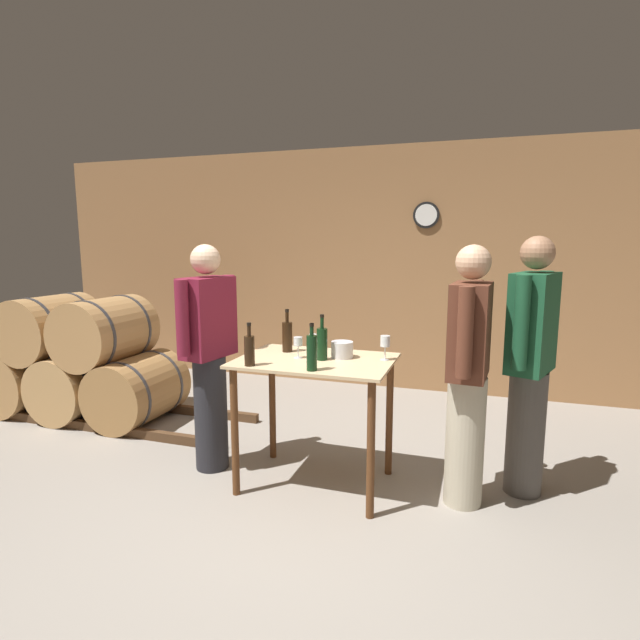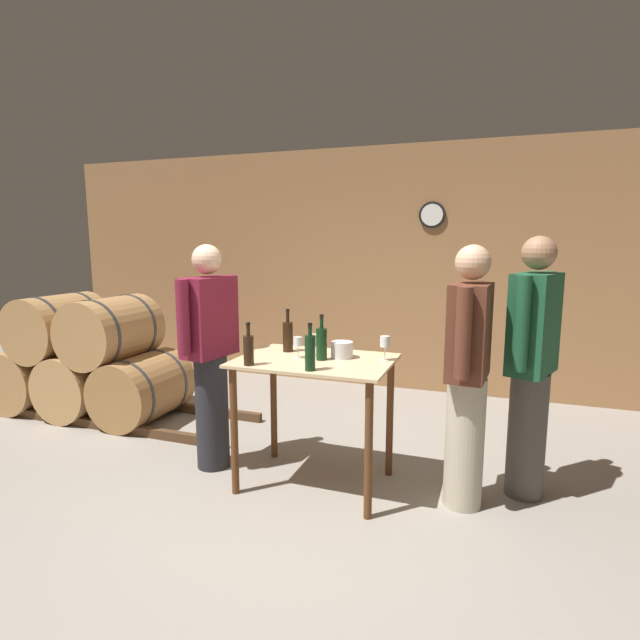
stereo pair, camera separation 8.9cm
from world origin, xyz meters
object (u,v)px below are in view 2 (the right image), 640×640
at_px(person_visitor_with_scarf, 468,372).
at_px(person_visitor_bearded, 532,363).
at_px(wine_glass_near_center, 313,340).
at_px(wine_bottle_left, 288,336).
at_px(ice_bucket, 342,350).
at_px(person_host, 210,352).
at_px(wine_glass_near_right, 385,342).
at_px(wine_bottle_center, 322,343).
at_px(wine_bottle_right, 310,351).
at_px(wine_bottle_far_left, 249,349).
at_px(wine_glass_near_left, 298,342).

relative_size(person_visitor_with_scarf, person_visitor_bearded, 0.97).
bearing_deg(person_visitor_with_scarf, wine_glass_near_center, 177.99).
xyz_separation_m(wine_bottle_left, person_visitor_bearded, (1.62, 0.17, -0.10)).
distance_m(ice_bucket, person_host, 0.98).
bearing_deg(wine_glass_near_right, person_host, -174.71).
bearing_deg(wine_bottle_center, person_visitor_with_scarf, 3.67).
relative_size(wine_bottle_left, person_visitor_bearded, 0.18).
xyz_separation_m(wine_bottle_right, wine_glass_near_right, (0.37, 0.41, 0.00)).
bearing_deg(ice_bucket, wine_bottle_right, -102.33).
bearing_deg(person_visitor_bearded, wine_bottle_far_left, -159.79).
xyz_separation_m(wine_glass_near_left, wine_glass_near_center, (0.07, 0.10, 0.00)).
height_order(wine_bottle_far_left, wine_bottle_right, wine_bottle_right).
bearing_deg(wine_bottle_right, wine_glass_near_left, 124.82).
relative_size(wine_glass_near_left, person_visitor_bearded, 0.08).
height_order(wine_bottle_left, person_visitor_with_scarf, person_visitor_with_scarf).
xyz_separation_m(wine_bottle_left, wine_bottle_right, (0.34, -0.44, 0.00)).
xyz_separation_m(wine_glass_near_center, person_visitor_bearded, (1.40, 0.24, -0.10)).
xyz_separation_m(wine_bottle_right, ice_bucket, (0.08, 0.38, -0.06)).
distance_m(wine_glass_near_center, person_host, 0.78).
distance_m(wine_glass_near_left, wine_glass_near_center, 0.12).
relative_size(wine_bottle_far_left, person_visitor_with_scarf, 0.17).
height_order(wine_glass_near_right, person_visitor_with_scarf, person_visitor_with_scarf).
height_order(wine_bottle_center, wine_glass_near_left, wine_bottle_center).
height_order(wine_glass_near_left, person_host, person_host).
distance_m(wine_bottle_left, wine_bottle_right, 0.55).
distance_m(wine_glass_near_left, wine_glass_near_right, 0.58).
bearing_deg(person_visitor_with_scarf, ice_bucket, 177.11).
height_order(wine_glass_near_center, wine_glass_near_right, wine_glass_near_right).
height_order(wine_bottle_left, person_host, person_host).
height_order(wine_bottle_far_left, wine_glass_near_left, wine_bottle_far_left).
distance_m(ice_bucket, person_visitor_with_scarf, 0.83).
bearing_deg(wine_bottle_far_left, wine_bottle_right, 1.37).
distance_m(wine_glass_near_left, person_visitor_with_scarf, 1.11).
xyz_separation_m(wine_bottle_center, wine_glass_near_center, (-0.10, 0.10, -0.01)).
xyz_separation_m(person_host, person_visitor_bearded, (2.17, 0.32, 0.03)).
bearing_deg(person_visitor_with_scarf, person_host, -178.36).
xyz_separation_m(wine_glass_near_right, ice_bucket, (-0.29, -0.02, -0.07)).
distance_m(wine_glass_near_right, person_host, 1.27).
relative_size(wine_bottle_far_left, wine_glass_near_right, 1.68).
xyz_separation_m(person_visitor_with_scarf, person_visitor_bearded, (0.38, 0.27, 0.03)).
bearing_deg(wine_bottle_right, wine_bottle_center, 95.29).
bearing_deg(wine_bottle_center, wine_bottle_far_left, -143.00).
height_order(wine_bottle_right, ice_bucket, wine_bottle_right).
bearing_deg(ice_bucket, wine_glass_near_right, 4.68).
relative_size(wine_bottle_center, wine_glass_near_left, 2.12).
xyz_separation_m(wine_bottle_left, wine_bottle_center, (0.31, -0.16, 0.00)).
distance_m(wine_bottle_far_left, wine_bottle_left, 0.46).
bearing_deg(wine_bottle_left, wine_glass_near_right, -2.70).
xyz_separation_m(wine_glass_near_center, person_visitor_with_scarf, (1.03, -0.04, -0.13)).
distance_m(wine_bottle_far_left, person_host, 0.58).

